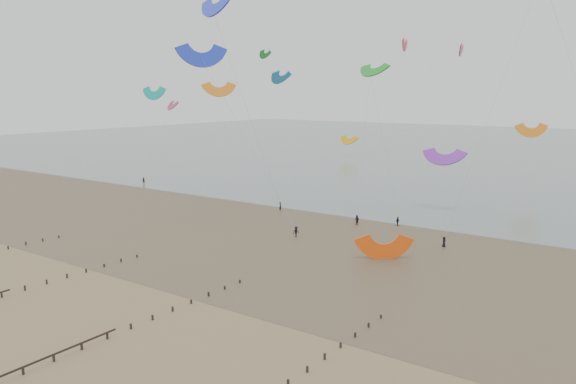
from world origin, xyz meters
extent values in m
plane|color=brown|center=(0.00, 0.00, 0.00)|extent=(500.00, 500.00, 0.00)
plane|color=#475654|center=(0.00, 200.00, 0.03)|extent=(500.00, 500.00, 0.00)
plane|color=#473A28|center=(0.00, 35.00, 0.01)|extent=(500.00, 500.00, 0.00)
ellipsoid|color=slate|center=(-18.00, 22.00, 0.01)|extent=(23.60, 14.36, 0.01)
ellipsoid|color=slate|center=(12.00, 38.00, 0.01)|extent=(33.64, 18.32, 0.01)
ellipsoid|color=slate|center=(-40.00, 40.00, 0.01)|extent=(26.95, 14.22, 0.01)
cube|color=black|center=(-32.00, 4.11, 0.22)|extent=(0.16, 0.16, 0.54)
cube|color=black|center=(-32.00, 6.74, 0.20)|extent=(0.16, 0.16, 0.51)
cube|color=black|center=(-32.00, 9.37, 0.19)|extent=(0.16, 0.16, 0.48)
cube|color=black|center=(-32.00, 12.00, 0.17)|extent=(0.16, 0.16, 0.45)
cube|color=black|center=(-14.00, -6.42, 0.28)|extent=(0.16, 0.16, 0.65)
cube|color=black|center=(-14.00, -3.79, 0.26)|extent=(0.16, 0.16, 0.62)
cube|color=black|center=(-14.00, -1.16, 0.25)|extent=(0.16, 0.16, 0.59)
cube|color=black|center=(-14.00, 1.47, 0.23)|extent=(0.16, 0.16, 0.57)
cube|color=black|center=(-14.00, 4.11, 0.22)|extent=(0.16, 0.16, 0.54)
cube|color=black|center=(-14.00, 6.74, 0.20)|extent=(0.16, 0.16, 0.51)
cube|color=black|center=(-14.00, 9.37, 0.19)|extent=(0.16, 0.16, 0.48)
cube|color=black|center=(-14.00, 12.00, 0.17)|extent=(0.16, 0.16, 0.45)
cube|color=black|center=(4.00, -14.32, 0.32)|extent=(0.16, 0.16, 0.74)
cube|color=black|center=(4.00, -11.68, 0.31)|extent=(0.16, 0.16, 0.71)
cube|color=black|center=(4.00, -9.05, 0.29)|extent=(0.16, 0.16, 0.68)
cube|color=black|center=(4.00, -6.42, 0.28)|extent=(0.16, 0.16, 0.65)
cube|color=black|center=(4.00, -3.79, 0.26)|extent=(0.16, 0.16, 0.62)
cube|color=black|center=(4.00, -1.16, 0.25)|extent=(0.16, 0.16, 0.59)
cube|color=black|center=(4.00, 1.47, 0.23)|extent=(0.16, 0.16, 0.57)
cube|color=black|center=(4.00, 4.11, 0.22)|extent=(0.16, 0.16, 0.54)
cube|color=black|center=(4.00, 6.74, 0.20)|extent=(0.16, 0.16, 0.51)
cube|color=black|center=(4.00, 9.37, 0.19)|extent=(0.16, 0.16, 0.48)
cube|color=black|center=(4.00, 12.00, 0.17)|extent=(0.16, 0.16, 0.45)
cube|color=black|center=(22.00, -3.79, 0.26)|extent=(0.16, 0.16, 0.62)
cube|color=black|center=(22.00, -1.16, 0.25)|extent=(0.16, 0.16, 0.59)
cube|color=black|center=(22.00, 1.47, 0.23)|extent=(0.16, 0.16, 0.57)
cube|color=black|center=(22.00, 4.11, 0.22)|extent=(0.16, 0.16, 0.54)
cube|color=black|center=(22.00, 6.74, 0.20)|extent=(0.16, 0.16, 0.51)
cube|color=black|center=(22.00, 9.37, 0.19)|extent=(0.16, 0.16, 0.48)
cube|color=black|center=(22.00, 12.00, 0.17)|extent=(0.16, 0.16, 0.45)
imported|color=black|center=(-15.86, 47.38, 0.87)|extent=(0.75, 0.72, 1.74)
imported|color=black|center=(-2.67, 33.33, 0.82)|extent=(1.02, 1.23, 1.65)
imported|color=black|center=(1.18, 45.70, 0.84)|extent=(0.97, 0.86, 1.68)
imported|color=black|center=(-61.92, 54.15, 0.83)|extent=(0.71, 0.71, 1.66)
imported|color=black|center=(17.87, 40.88, 0.76)|extent=(0.75, 0.88, 1.52)
imported|color=black|center=(6.98, 49.14, 0.77)|extent=(0.49, 0.94, 1.53)
camera|label=1|loc=(44.49, -35.68, 21.76)|focal=35.00mm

